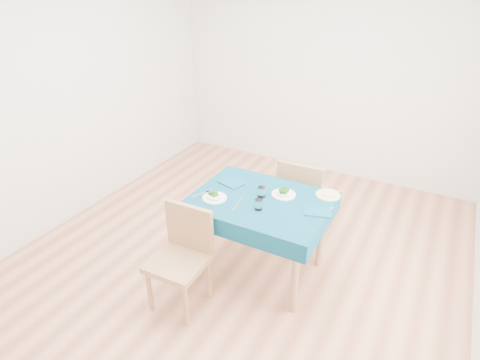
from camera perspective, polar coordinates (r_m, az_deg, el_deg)
The scene contains 16 objects.
room_shell at distance 3.28m, azimuth 0.00°, elevation 7.71°, with size 4.02×4.52×2.73m.
table at distance 3.59m, azimuth 2.83°, elevation -7.95°, with size 1.13×0.86×0.76m, color #073C53.
chair_near at distance 3.20m, azimuth -8.97°, elevation -10.11°, with size 0.42×0.46×1.06m, color #976E46.
chair_far at distance 4.10m, azimuth 9.27°, elevation -0.38°, with size 0.45×0.49×1.12m, color #976E46.
bowl_near at distance 3.38m, azimuth -3.63°, elevation -2.20°, with size 0.21×0.21×0.06m, color white, non-canonical shape.
bowl_far at distance 3.44m, azimuth 6.24°, elevation -1.69°, with size 0.21×0.21×0.06m, color white, non-canonical shape.
fork_near at distance 3.47m, azimuth -5.65°, elevation -2.01°, with size 0.02×0.17×0.00m, color silver.
knife_near at distance 3.30m, azimuth -0.39°, elevation -3.48°, with size 0.02×0.23×0.00m, color silver.
fork_far at distance 3.47m, azimuth 6.06°, elevation -2.01°, with size 0.02×0.16×0.00m, color silver.
knife_far at distance 3.27m, azimuth 12.12°, elevation -4.54°, with size 0.02×0.21×0.00m, color silver.
napkin_near at distance 3.62m, azimuth -1.24°, elevation -0.39°, with size 0.21×0.15×0.01m, color navy.
napkin_far at distance 3.26m, azimuth 11.01°, elevation -4.44°, with size 0.21×0.15×0.01m, color navy.
tumbler_center at distance 3.40m, azimuth 3.06°, elevation -1.70°, with size 0.07×0.07×0.09m, color white.
tumbler_side at distance 3.23m, azimuth 2.64°, elevation -3.50°, with size 0.07×0.07×0.09m, color white.
side_plate at distance 3.51m, azimuth 12.41°, elevation -2.09°, with size 0.21×0.21×0.01m, color #C2DF6C.
bread_slice at distance 3.51m, azimuth 12.43°, elevation -1.92°, with size 0.09×0.09×0.01m, color beige.
Camera 1 is at (1.47, -2.71, 2.48)m, focal length 30.00 mm.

